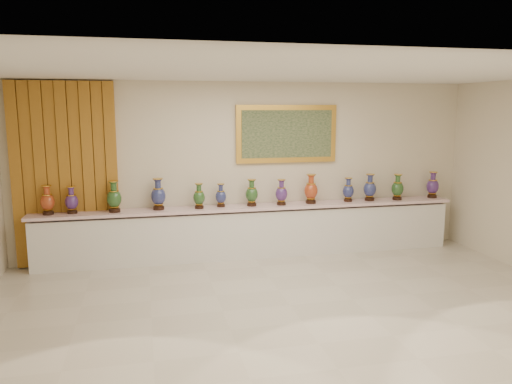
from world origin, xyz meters
TOP-DOWN VIEW (x-y plane):
  - ground at (0.00, 0.00)m, footprint 8.00×8.00m
  - room at (-2.44, 2.44)m, footprint 8.00×8.00m
  - counter at (0.00, 2.27)m, footprint 7.28×0.48m
  - vase_0 at (-3.30, 2.26)m, footprint 0.25×0.25m
  - vase_1 at (-2.94, 2.27)m, footprint 0.26×0.26m
  - vase_2 at (-2.28, 2.23)m, footprint 0.26×0.26m
  - vase_3 at (-1.59, 2.28)m, footprint 0.27×0.27m
  - vase_4 at (-0.92, 2.22)m, footprint 0.25×0.25m
  - vase_5 at (-0.55, 2.29)m, footprint 0.19×0.19m
  - vase_6 at (-0.02, 2.24)m, footprint 0.26×0.26m
  - vase_7 at (0.50, 2.22)m, footprint 0.21×0.21m
  - vase_8 at (1.05, 2.25)m, footprint 0.29×0.29m
  - vase_9 at (1.76, 2.27)m, footprint 0.25×0.25m
  - vase_10 at (2.17, 2.26)m, footprint 0.29×0.29m
  - vase_11 at (2.70, 2.22)m, footprint 0.27×0.27m
  - vase_12 at (3.45, 2.28)m, footprint 0.27×0.27m

SIDE VIEW (x-z plane):
  - ground at x=0.00m, z-range 0.00..0.00m
  - counter at x=0.00m, z-range -0.01..0.89m
  - vase_5 at x=-0.55m, z-range 0.88..1.27m
  - vase_4 at x=-0.92m, z-range 0.88..1.30m
  - vase_9 at x=1.76m, z-range 0.88..1.31m
  - vase_1 at x=-2.94m, z-range 0.88..1.31m
  - vase_7 at x=0.50m, z-range 0.88..1.32m
  - vase_6 at x=-0.02m, z-range 0.88..1.34m
  - vase_0 at x=-3.30m, z-range 0.88..1.34m
  - vase_11 at x=2.70m, z-range 0.88..1.35m
  - vase_10 at x=2.17m, z-range 0.87..1.36m
  - vase_12 at x=3.45m, z-range 0.87..1.36m
  - vase_2 at x=-2.28m, z-range 0.87..1.38m
  - vase_8 at x=1.05m, z-range 0.87..1.39m
  - vase_3 at x=-1.59m, z-range 0.87..1.39m
  - room at x=-2.44m, z-range -2.40..5.60m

